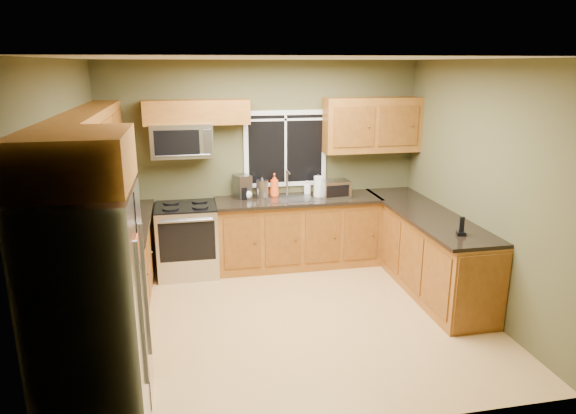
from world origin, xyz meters
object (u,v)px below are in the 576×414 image
object	(u,v)px
refrigerator	(92,313)
paper_towel_roll	(318,186)
toaster_oven	(335,189)
soap_bottle_a	(274,185)
range	(187,239)
soap_bottle_c	(247,192)
microwave	(182,140)
kettle	(262,188)
soap_bottle_b	(307,187)
cordless_phone	(461,230)
coffee_maker	(242,187)

from	to	relation	value
refrigerator	paper_towel_roll	size ratio (longest dim) A/B	5.97
toaster_oven	soap_bottle_a	size ratio (longest dim) A/B	1.24
range	paper_towel_roll	distance (m)	1.85
soap_bottle_c	range	bearing A→B (deg)	-171.23
refrigerator	paper_towel_roll	world-z (taller)	refrigerator
soap_bottle_a	range	bearing A→B (deg)	-172.25
microwave	kettle	size ratio (longest dim) A/B	2.62
paper_towel_roll	soap_bottle_a	distance (m)	0.58
refrigerator	soap_bottle_a	distance (m)	3.47
microwave	range	bearing A→B (deg)	-89.98
soap_bottle_a	soap_bottle_b	bearing A→B (deg)	8.72
range	cordless_phone	size ratio (longest dim) A/B	4.70
range	toaster_oven	bearing A→B (deg)	-0.86
microwave	soap_bottle_c	xyz separation A→B (m)	(0.80, -0.01, -0.71)
cordless_phone	soap_bottle_a	bearing A→B (deg)	129.70
kettle	soap_bottle_c	size ratio (longest dim) A/B	1.72
paper_towel_roll	soap_bottle_c	size ratio (longest dim) A/B	1.79
range	soap_bottle_c	bearing A→B (deg)	8.77
toaster_oven	cordless_phone	distance (m)	1.96
microwave	cordless_phone	bearing A→B (deg)	-34.66
coffee_maker	paper_towel_roll	xyz separation A→B (m)	(1.00, -0.11, -0.01)
paper_towel_roll	soap_bottle_b	xyz separation A→B (m)	(-0.11, 0.18, -0.05)
range	microwave	distance (m)	1.27
soap_bottle_b	range	bearing A→B (deg)	-171.97
soap_bottle_c	cordless_phone	bearing A→B (deg)	-43.92
soap_bottle_a	cordless_phone	distance (m)	2.54
toaster_oven	coffee_maker	world-z (taller)	coffee_maker
soap_bottle_a	soap_bottle_c	world-z (taller)	soap_bottle_a
toaster_oven	coffee_maker	size ratio (longest dim) A/B	1.27
range	paper_towel_roll	size ratio (longest dim) A/B	3.11
range	coffee_maker	bearing A→B (deg)	12.79
microwave	toaster_oven	distance (m)	2.07
soap_bottle_a	soap_bottle_b	distance (m)	0.47
soap_bottle_a	cordless_phone	size ratio (longest dim) A/B	1.57
refrigerator	soap_bottle_b	distance (m)	3.80
microwave	paper_towel_roll	world-z (taller)	microwave
refrigerator	paper_towel_roll	distance (m)	3.73
microwave	paper_towel_roll	xyz separation A→B (m)	(1.74, -0.08, -0.65)
range	cordless_phone	xyz separation A→B (m)	(2.79, -1.79, 0.53)
soap_bottle_a	cordless_phone	bearing A→B (deg)	-50.30
toaster_oven	paper_towel_roll	size ratio (longest dim) A/B	1.29
range	coffee_maker	distance (m)	0.98
soap_bottle_b	soap_bottle_c	xyz separation A→B (m)	(-0.83, -0.11, -0.00)
refrigerator	range	world-z (taller)	refrigerator
kettle	cordless_phone	world-z (taller)	kettle
microwave	soap_bottle_a	size ratio (longest dim) A/B	2.43
toaster_oven	soap_bottle_a	xyz separation A→B (m)	(-0.78, 0.19, 0.04)
coffee_maker	soap_bottle_a	bearing A→B (deg)	-1.30
toaster_oven	cordless_phone	xyz separation A→B (m)	(0.84, -1.77, -0.05)
toaster_oven	soap_bottle_b	bearing A→B (deg)	140.61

